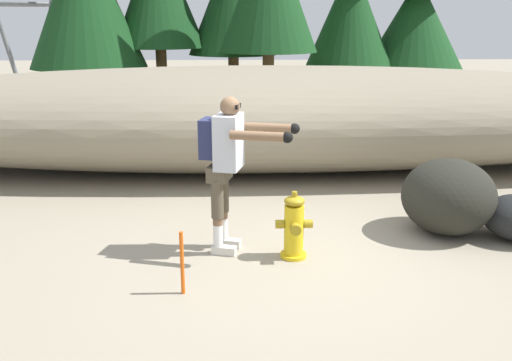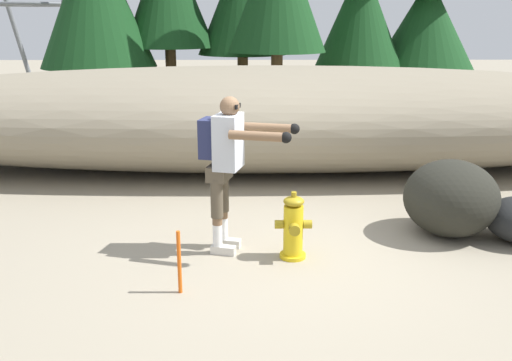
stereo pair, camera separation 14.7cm
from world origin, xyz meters
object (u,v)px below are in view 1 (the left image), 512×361
(fire_hydrant, at_px, (294,228))
(utility_worker, at_px, (228,156))
(survey_stake, at_px, (182,263))
(boulder_large, at_px, (448,196))

(fire_hydrant, bearing_deg, utility_worker, 164.76)
(utility_worker, xyz_separation_m, survey_stake, (-0.40, -0.95, -0.75))
(fire_hydrant, distance_m, boulder_large, 1.95)
(fire_hydrant, bearing_deg, boulder_large, 19.14)
(utility_worker, height_order, survey_stake, utility_worker)
(fire_hydrant, xyz_separation_m, utility_worker, (-0.68, 0.18, 0.72))
(survey_stake, bearing_deg, fire_hydrant, 35.20)
(utility_worker, xyz_separation_m, boulder_large, (2.52, 0.46, -0.61))
(utility_worker, height_order, boulder_large, utility_worker)
(utility_worker, bearing_deg, survey_stake, -98.30)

